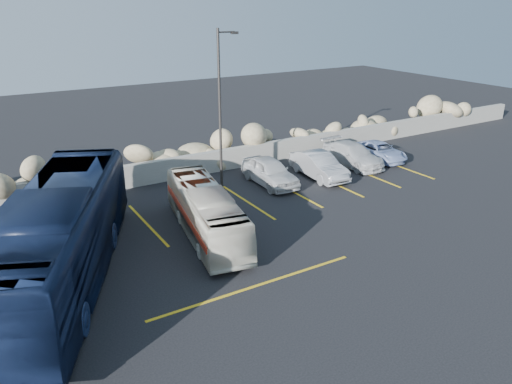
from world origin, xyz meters
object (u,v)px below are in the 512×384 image
tour_coach (59,237)px  car_a (270,171)px  lamppost (221,106)px  car_d (380,151)px  car_b (319,165)px  car_c (352,155)px  vintage_bus (206,212)px

tour_coach → car_a: bearing=46.5°
lamppost → tour_coach: 10.97m
car_a → car_d: car_a is taller
lamppost → car_b: size_ratio=1.93×
car_b → car_c: bearing=17.2°
vintage_bus → tour_coach: bearing=-162.1°
vintage_bus → car_c: bearing=29.8°
lamppost → car_b: 6.54m
lamppost → car_d: (10.53, -0.71, -3.77)m
tour_coach → lamppost: bearing=55.8°
vintage_bus → car_a: vintage_bus is taller
car_b → lamppost: bearing=169.3°
vintage_bus → tour_coach: (-5.87, -0.76, 0.65)m
lamppost → vintage_bus: 6.61m
lamppost → car_d: size_ratio=2.10×
car_a → car_b: (2.90, -0.50, -0.02)m
tour_coach → car_c: bearing=40.1°
car_a → car_c: 5.98m
car_d → car_c: bearing=-176.4°
car_a → car_c: size_ratio=0.93×
vintage_bus → car_a: 6.81m
car_a → car_d: bearing=3.7°
vintage_bus → tour_coach: size_ratio=0.61×
vintage_bus → car_d: size_ratio=1.96×
car_c → vintage_bus: bearing=-159.8°
lamppost → vintage_bus: (-3.25, -4.74, -3.26)m
car_b → car_d: (5.26, 0.69, -0.15)m
lamppost → tour_coach: size_ratio=0.66×
car_a → car_b: 2.95m
car_d → tour_coach: bearing=-162.1°
car_b → car_c: 3.16m
car_d → car_a: bearing=-174.5°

